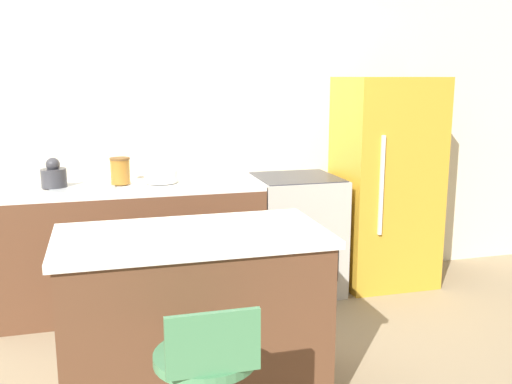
{
  "coord_description": "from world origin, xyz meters",
  "views": [
    {
      "loc": [
        -0.46,
        -3.76,
        1.68
      ],
      "look_at": [
        0.47,
        -0.34,
        0.96
      ],
      "focal_mm": 40.0,
      "sensor_mm": 36.0,
      "label": 1
    }
  ],
  "objects": [
    {
      "name": "ground_plane",
      "position": [
        0.0,
        0.0,
        0.0
      ],
      "size": [
        14.0,
        14.0,
        0.0
      ],
      "primitive_type": "plane",
      "color": "#998466"
    },
    {
      "name": "wall_back",
      "position": [
        0.0,
        0.68,
        1.3
      ],
      "size": [
        8.0,
        0.06,
        2.6
      ],
      "color": "beige",
      "rests_on": "ground_plane"
    },
    {
      "name": "back_counter",
      "position": [
        -0.28,
        0.33,
        0.46
      ],
      "size": [
        1.86,
        0.63,
        0.92
      ],
      "color": "brown",
      "rests_on": "ground_plane"
    },
    {
      "name": "kitchen_island",
      "position": [
        -0.05,
        -1.02,
        0.46
      ],
      "size": [
        1.35,
        0.71,
        0.91
      ],
      "color": "brown",
      "rests_on": "ground_plane"
    },
    {
      "name": "oven_range",
      "position": [
        0.98,
        0.33,
        0.46
      ],
      "size": [
        0.64,
        0.64,
        0.92
      ],
      "color": "#B7B2A8",
      "rests_on": "ground_plane"
    },
    {
      "name": "refrigerator",
      "position": [
        1.74,
        0.33,
        0.84
      ],
      "size": [
        0.74,
        0.65,
        1.67
      ],
      "color": "gold",
      "rests_on": "ground_plane"
    },
    {
      "name": "kettle",
      "position": [
        -0.8,
        0.38,
        1.0
      ],
      "size": [
        0.18,
        0.18,
        0.21
      ],
      "color": "#333338",
      "rests_on": "back_counter"
    },
    {
      "name": "mixing_bowl",
      "position": [
        -0.05,
        0.38,
        0.96
      ],
      "size": [
        0.25,
        0.25,
        0.09
      ],
      "color": "white",
      "rests_on": "back_counter"
    },
    {
      "name": "canister_jar",
      "position": [
        -0.34,
        0.38,
        1.01
      ],
      "size": [
        0.14,
        0.14,
        0.19
      ],
      "color": "#9E6623",
      "rests_on": "back_counter"
    }
  ]
}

